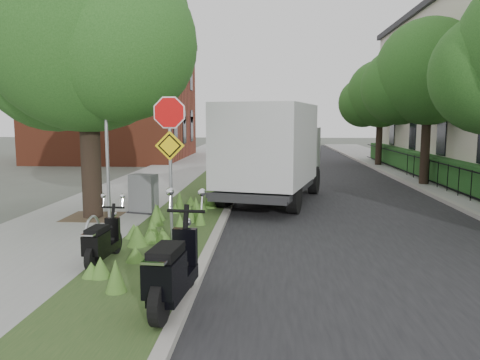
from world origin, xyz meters
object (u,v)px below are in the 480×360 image
object	(u,v)px
box_truck	(272,149)
scooter_near	(101,246)
scooter_far	(171,278)
utility_cabinet	(144,194)
sign_assembly	(170,138)

from	to	relation	value
box_truck	scooter_near	bearing A→B (deg)	-113.37
scooter_far	utility_cabinet	size ratio (longest dim) A/B	1.85
scooter_near	scooter_far	bearing A→B (deg)	-48.98
scooter_far	utility_cabinet	distance (m)	7.04
scooter_far	box_truck	bearing A→B (deg)	81.14
utility_cabinet	sign_assembly	bearing A→B (deg)	-64.36
scooter_near	scooter_far	distance (m)	2.58
sign_assembly	scooter_near	size ratio (longest dim) A/B	2.13
sign_assembly	utility_cabinet	world-z (taller)	sign_assembly
sign_assembly	box_truck	world-z (taller)	sign_assembly
sign_assembly	scooter_far	world-z (taller)	sign_assembly
scooter_near	utility_cabinet	xyz separation A→B (m)	(-0.49, 4.75, 0.17)
sign_assembly	utility_cabinet	distance (m)	3.65
utility_cabinet	scooter_far	bearing A→B (deg)	-71.95
sign_assembly	scooter_far	xyz separation A→B (m)	(0.78, -3.77, -1.75)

